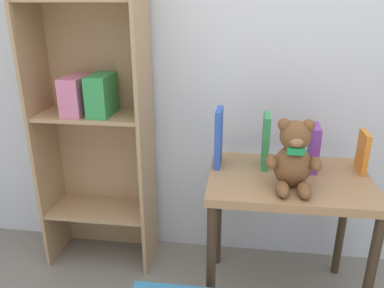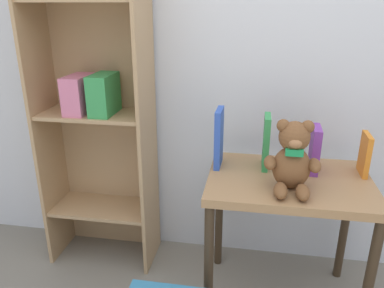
% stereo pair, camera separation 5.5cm
% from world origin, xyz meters
% --- Properties ---
extents(wall_back, '(4.80, 0.06, 2.50)m').
position_xyz_m(wall_back, '(0.00, 1.29, 1.25)').
color(wall_back, silver).
rests_on(wall_back, ground_plane).
extents(bookshelf_side, '(0.55, 0.29, 1.64)m').
position_xyz_m(bookshelf_side, '(-0.73, 1.13, 0.93)').
color(bookshelf_side, tan).
rests_on(bookshelf_side, ground_plane).
extents(display_table, '(0.69, 0.49, 0.64)m').
position_xyz_m(display_table, '(0.21, 0.90, 0.55)').
color(display_table, '#9E754C').
rests_on(display_table, ground_plane).
extents(teddy_bear, '(0.22, 0.20, 0.28)m').
position_xyz_m(teddy_bear, '(0.20, 0.80, 0.77)').
color(teddy_bear, brown).
rests_on(teddy_bear, display_table).
extents(book_standing_blue, '(0.03, 0.13, 0.26)m').
position_xyz_m(book_standing_blue, '(-0.10, 0.98, 0.77)').
color(book_standing_blue, '#2D51B7').
rests_on(book_standing_blue, display_table).
extents(book_standing_green, '(0.03, 0.13, 0.24)m').
position_xyz_m(book_standing_green, '(0.10, 1.00, 0.76)').
color(book_standing_green, '#33934C').
rests_on(book_standing_green, display_table).
extents(book_standing_purple, '(0.04, 0.14, 0.20)m').
position_xyz_m(book_standing_purple, '(0.31, 0.99, 0.74)').
color(book_standing_purple, purple).
rests_on(book_standing_purple, display_table).
extents(book_standing_orange, '(0.03, 0.13, 0.18)m').
position_xyz_m(book_standing_orange, '(0.52, 1.00, 0.73)').
color(book_standing_orange, orange).
rests_on(book_standing_orange, display_table).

